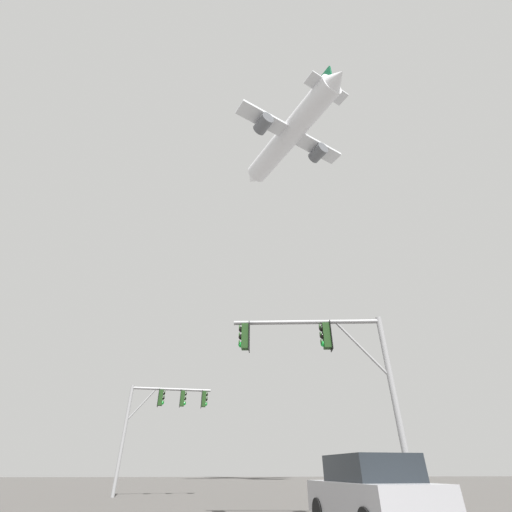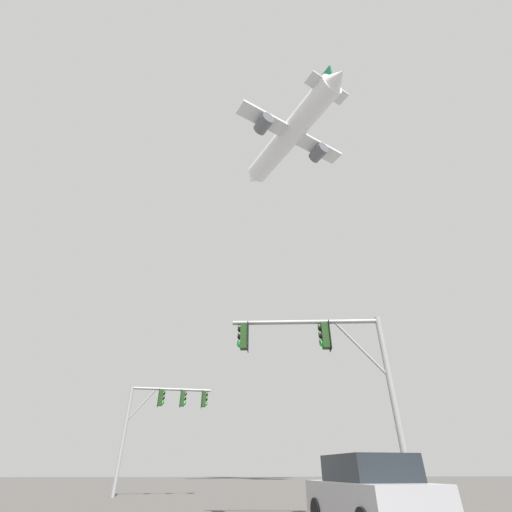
# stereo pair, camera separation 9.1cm
# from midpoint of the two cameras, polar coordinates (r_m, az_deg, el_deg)

# --- Properties ---
(signal_pole_near) EXTENTS (5.36, 0.93, 6.01)m
(signal_pole_near) POSITION_cam_midpoint_polar(r_m,az_deg,el_deg) (12.61, 12.58, -16.39)
(signal_pole_near) COLOR gray
(signal_pole_near) RESTS_ON ground
(signal_pole_far) EXTENTS (4.94, 0.73, 5.75)m
(signal_pole_far) POSITION_cam_midpoint_polar(r_m,az_deg,el_deg) (23.76, -15.26, -23.36)
(signal_pole_far) COLOR gray
(signal_pole_far) RESTS_ON ground
(airplane) EXTENTS (20.45, 26.48, 7.61)m
(airplane) POSITION_cam_midpoint_polar(r_m,az_deg,el_deg) (65.95, 5.66, 19.36)
(airplane) COLOR white
(parked_car) EXTENTS (2.25, 4.28, 1.60)m
(parked_car) POSITION_cam_midpoint_polar(r_m,az_deg,el_deg) (10.43, 18.62, -33.11)
(parked_car) COLOR #99999E
(parked_car) RESTS_ON ground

